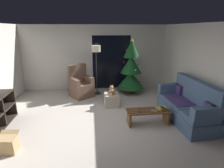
# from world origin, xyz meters

# --- Properties ---
(ground_plane) EXTENTS (7.00, 7.00, 0.00)m
(ground_plane) POSITION_xyz_m (0.00, 0.00, 0.00)
(ground_plane) COLOR #BCB2A8
(wall_back) EXTENTS (5.72, 0.12, 2.50)m
(wall_back) POSITION_xyz_m (0.00, 3.06, 1.25)
(wall_back) COLOR silver
(wall_back) RESTS_ON ground
(wall_right) EXTENTS (0.12, 6.00, 2.50)m
(wall_right) POSITION_xyz_m (2.86, 0.00, 1.25)
(wall_right) COLOR silver
(wall_right) RESTS_ON ground
(patio_door_frame) EXTENTS (1.60, 0.02, 2.20)m
(patio_door_frame) POSITION_xyz_m (0.64, 2.99, 1.10)
(patio_door_frame) COLOR silver
(patio_door_frame) RESTS_ON ground
(patio_door_glass) EXTENTS (1.50, 0.02, 2.10)m
(patio_door_glass) POSITION_xyz_m (0.64, 2.97, 1.05)
(patio_door_glass) COLOR black
(patio_door_glass) RESTS_ON ground
(couch) EXTENTS (0.86, 1.97, 1.08)m
(couch) POSITION_xyz_m (2.32, -0.04, 0.40)
(couch) COLOR slate
(couch) RESTS_ON ground
(coffee_table) EXTENTS (1.10, 0.40, 0.37)m
(coffee_table) POSITION_xyz_m (1.23, -0.11, 0.25)
(coffee_table) COLOR brown
(coffee_table) RESTS_ON ground
(remote_graphite) EXTENTS (0.07, 0.16, 0.02)m
(remote_graphite) POSITION_xyz_m (0.99, -0.14, 0.38)
(remote_graphite) COLOR #333338
(remote_graphite) RESTS_ON coffee_table
(remote_silver) EXTENTS (0.16, 0.11, 0.02)m
(remote_silver) POSITION_xyz_m (1.36, -0.17, 0.38)
(remote_silver) COLOR #ADADB2
(remote_silver) RESTS_ON coffee_table
(book_stack) EXTENTS (0.30, 0.25, 0.07)m
(book_stack) POSITION_xyz_m (1.56, -0.13, 0.41)
(book_stack) COLOR #B79333
(book_stack) RESTS_ON coffee_table
(cell_phone) EXTENTS (0.11, 0.16, 0.01)m
(cell_phone) POSITION_xyz_m (1.59, -0.15, 0.45)
(cell_phone) COLOR black
(cell_phone) RESTS_ON book_stack
(christmas_tree) EXTENTS (0.98, 0.98, 2.04)m
(christmas_tree) POSITION_xyz_m (1.28, 2.26, 0.90)
(christmas_tree) COLOR #4C1E19
(christmas_tree) RESTS_ON ground
(armchair) EXTENTS (0.95, 0.95, 1.13)m
(armchair) POSITION_xyz_m (-0.57, 2.11, 0.40)
(armchair) COLOR brown
(armchair) RESTS_ON ground
(floor_lamp) EXTENTS (0.32, 0.32, 1.78)m
(floor_lamp) POSITION_xyz_m (0.01, 2.31, 1.51)
(floor_lamp) COLOR #2D2D30
(floor_lamp) RESTS_ON ground
(ottoman) EXTENTS (0.44, 0.44, 0.40)m
(ottoman) POSITION_xyz_m (0.43, 1.12, 0.20)
(ottoman) COLOR #B2A893
(ottoman) RESTS_ON ground
(teddy_bear_honey) EXTENTS (0.21, 0.22, 0.29)m
(teddy_bear_honey) POSITION_xyz_m (0.44, 1.11, 0.52)
(teddy_bear_honey) COLOR tan
(teddy_bear_honey) RESTS_ON ottoman
(teddy_bear_chestnut_by_tree) EXTENTS (0.20, 0.20, 0.29)m
(teddy_bear_chestnut_by_tree) POSITION_xyz_m (0.46, 1.97, 0.12)
(teddy_bear_chestnut_by_tree) COLOR brown
(teddy_bear_chestnut_by_tree) RESTS_ON ground
(cardboard_box_open_near_shelf) EXTENTS (0.40, 0.47, 0.37)m
(cardboard_box_open_near_shelf) POSITION_xyz_m (-1.86, -0.90, 0.16)
(cardboard_box_open_near_shelf) COLOR tan
(cardboard_box_open_near_shelf) RESTS_ON ground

